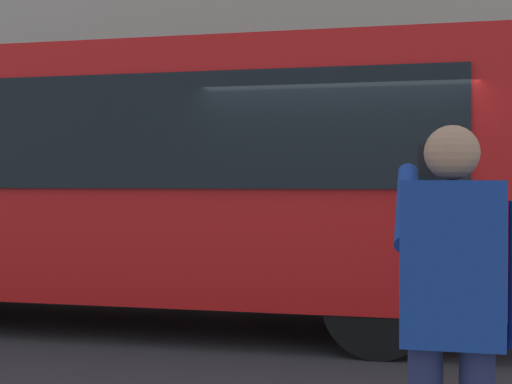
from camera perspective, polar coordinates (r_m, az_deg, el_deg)
ground_plane at (r=7.76m, az=7.03°, el=-11.20°), size 60.00×60.00×0.00m
red_bus at (r=8.60m, az=-10.58°, el=1.27°), size 9.05×2.54×3.08m
pedestrian_photographer at (r=3.08m, az=14.96°, el=-8.26°), size 0.53×0.52×1.70m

